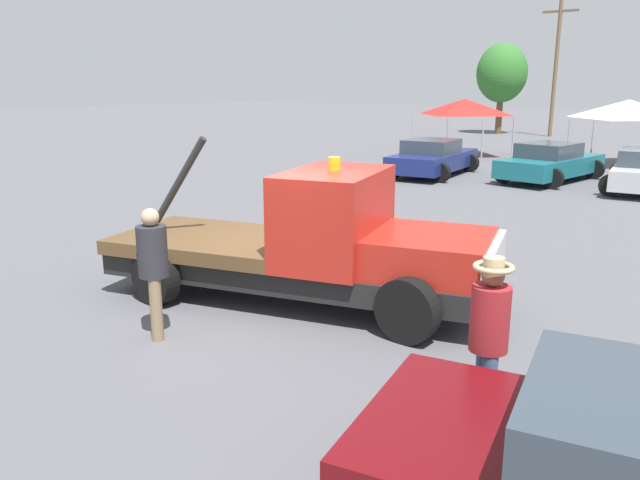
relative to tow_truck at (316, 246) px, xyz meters
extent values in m
plane|color=#545459|center=(-0.35, -0.10, -0.90)|extent=(160.00, 160.00, 0.00)
cube|color=black|center=(-0.35, -0.10, -0.38)|extent=(6.18, 3.47, 0.35)
cube|color=#B22319|center=(1.69, 0.51, 0.07)|extent=(2.08, 2.15, 0.55)
cube|color=silver|center=(2.52, 0.76, 0.05)|extent=(0.65, 1.81, 0.50)
cube|color=#B22319|center=(0.27, 0.08, 0.49)|extent=(1.83, 2.34, 1.38)
cube|color=brown|center=(-1.76, -0.53, -0.09)|extent=(3.41, 2.82, 0.22)
cylinder|color=black|center=(-2.36, -0.71, 0.80)|extent=(1.17, 0.46, 1.63)
cylinder|color=orange|center=(0.27, 0.08, 1.28)|extent=(0.18, 0.18, 0.20)
cylinder|color=black|center=(1.33, 1.42, -0.46)|extent=(0.88, 0.26, 0.88)
cylinder|color=black|center=(1.89, -0.45, -0.46)|extent=(0.88, 0.26, 0.88)
cylinder|color=black|center=(-2.46, 0.28, -0.46)|extent=(0.88, 0.26, 0.88)
cylinder|color=black|center=(-1.90, -1.59, -0.46)|extent=(0.88, 0.26, 0.88)
cylinder|color=black|center=(3.81, -2.23, -0.56)|extent=(0.68, 0.22, 0.68)
cylinder|color=#475B84|center=(3.50, -1.70, -0.50)|extent=(0.15, 0.15, 0.82)
cylinder|color=#475B84|center=(3.63, -1.86, -0.50)|extent=(0.15, 0.15, 0.82)
cylinder|color=maroon|center=(3.56, -1.78, 0.24)|extent=(0.37, 0.37, 0.65)
sphere|color=brown|center=(3.56, -1.78, 0.67)|extent=(0.22, 0.22, 0.22)
torus|color=tan|center=(3.56, -1.78, 0.75)|extent=(0.39, 0.39, 0.06)
cylinder|color=tan|center=(3.56, -1.78, 0.79)|extent=(0.20, 0.20, 0.10)
cylinder|color=#847051|center=(-0.91, -2.33, -0.48)|extent=(0.16, 0.16, 0.86)
cylinder|color=#847051|center=(-0.73, -2.46, -0.48)|extent=(0.16, 0.16, 0.86)
cylinder|color=#28282D|center=(-0.82, -2.39, 0.29)|extent=(0.39, 0.39, 0.68)
sphere|color=tan|center=(-0.82, -2.39, 0.75)|extent=(0.23, 0.23, 0.23)
cube|color=navy|center=(-5.34, 13.56, -0.37)|extent=(2.46, 4.84, 0.60)
cube|color=#333D47|center=(-5.31, 13.33, 0.18)|extent=(1.90, 2.14, 0.50)
cylinder|color=black|center=(-6.43, 15.01, -0.56)|extent=(0.68, 0.22, 0.68)
cylinder|color=black|center=(-4.65, 15.24, -0.56)|extent=(0.68, 0.22, 0.68)
cylinder|color=black|center=(-6.04, 11.88, -0.56)|extent=(0.68, 0.22, 0.68)
cylinder|color=black|center=(-4.25, 12.11, -0.56)|extent=(0.68, 0.22, 0.68)
cube|color=#196670|center=(-1.43, 14.82, -0.37)|extent=(2.43, 4.88, 0.60)
cube|color=#333D47|center=(-1.46, 14.59, 0.18)|extent=(1.86, 2.16, 0.50)
cylinder|color=black|center=(-2.08, 16.51, -0.56)|extent=(0.68, 0.22, 0.68)
cylinder|color=black|center=(-0.36, 16.28, -0.56)|extent=(0.68, 0.22, 0.68)
cylinder|color=black|center=(-2.50, 13.36, -0.56)|extent=(0.68, 0.22, 0.68)
cylinder|color=black|center=(-0.78, 13.13, -0.56)|extent=(0.68, 0.22, 0.68)
cylinder|color=black|center=(0.57, 15.94, -0.56)|extent=(0.68, 0.22, 0.68)
cylinder|color=black|center=(1.05, 12.90, -0.56)|extent=(0.68, 0.22, 0.68)
cylinder|color=#9E9EA3|center=(-9.06, 18.41, 0.05)|extent=(0.07, 0.07, 1.90)
cylinder|color=#9E9EA3|center=(-5.61, 18.41, 0.05)|extent=(0.07, 0.07, 1.90)
cylinder|color=#9E9EA3|center=(-9.06, 21.86, 0.05)|extent=(0.07, 0.07, 1.90)
cylinder|color=#9E9EA3|center=(-5.61, 21.86, 0.05)|extent=(0.07, 0.07, 1.90)
pyramid|color=red|center=(-7.34, 20.14, 1.37)|extent=(3.45, 3.45, 0.74)
cylinder|color=#9E9EA3|center=(-2.23, 19.14, 0.06)|extent=(0.07, 0.07, 1.94)
cylinder|color=#9E9EA3|center=(-2.23, 22.60, 0.06)|extent=(0.07, 0.07, 1.94)
pyramid|color=white|center=(-0.50, 20.87, 1.41)|extent=(3.46, 3.46, 0.75)
cylinder|color=brown|center=(-11.43, 33.91, 0.13)|extent=(0.41, 0.41, 2.07)
ellipsoid|color=#2D6B28|center=(-11.43, 33.91, 3.09)|extent=(3.31, 3.31, 3.85)
cube|color=black|center=(-1.28, 4.42, -0.88)|extent=(0.40, 0.40, 0.04)
cone|color=orange|center=(-1.28, 4.42, -0.63)|extent=(0.36, 0.36, 0.55)
cylinder|color=brown|center=(-7.92, 33.90, 3.44)|extent=(0.24, 0.24, 8.69)
cube|color=brown|center=(-7.92, 33.90, 6.74)|extent=(2.20, 0.14, 0.14)
camera|label=1|loc=(5.76, -7.16, 2.41)|focal=35.00mm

